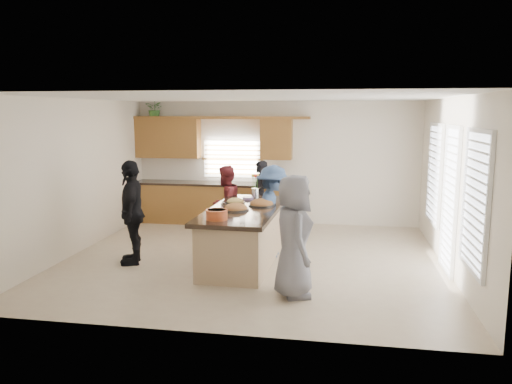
% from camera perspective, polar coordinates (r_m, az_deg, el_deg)
% --- Properties ---
extents(floor, '(6.50, 6.50, 0.00)m').
position_cam_1_polar(floor, '(8.85, -0.41, -7.69)').
color(floor, '#C2B090').
rests_on(floor, ground).
extents(room_shell, '(6.52, 6.02, 2.81)m').
position_cam_1_polar(room_shell, '(8.50, -0.42, 4.67)').
color(room_shell, silver).
rests_on(room_shell, ground).
extents(back_cabinetry, '(4.08, 0.66, 2.46)m').
position_cam_1_polar(back_cabinetry, '(11.58, -5.21, 0.92)').
color(back_cabinetry, '#905F29').
rests_on(back_cabinetry, ground).
extents(right_wall_glazing, '(0.06, 4.00, 2.25)m').
position_cam_1_polar(right_wall_glazing, '(8.48, 21.37, 0.22)').
color(right_wall_glazing, white).
rests_on(right_wall_glazing, ground).
extents(island, '(1.24, 2.74, 0.95)m').
position_cam_1_polar(island, '(8.57, -1.38, -5.12)').
color(island, tan).
rests_on(island, ground).
extents(platter_front, '(0.44, 0.44, 0.18)m').
position_cam_1_polar(platter_front, '(8.29, -2.33, -1.90)').
color(platter_front, black).
rests_on(platter_front, island).
extents(platter_mid, '(0.46, 0.46, 0.18)m').
position_cam_1_polar(platter_mid, '(8.68, 0.63, -1.39)').
color(platter_mid, black).
rests_on(platter_mid, island).
extents(platter_back, '(0.34, 0.34, 0.14)m').
position_cam_1_polar(platter_back, '(8.91, -2.38, -1.12)').
color(platter_back, black).
rests_on(platter_back, island).
extents(salad_bowl, '(0.33, 0.33, 0.15)m').
position_cam_1_polar(salad_bowl, '(7.58, -4.52, -2.53)').
color(salad_bowl, '#BD4B22').
rests_on(salad_bowl, island).
extents(clear_cup, '(0.08, 0.08, 0.10)m').
position_cam_1_polar(clear_cup, '(7.36, -1.56, -3.15)').
color(clear_cup, white).
rests_on(clear_cup, island).
extents(plate_stack, '(0.20, 0.20, 0.05)m').
position_cam_1_polar(plate_stack, '(9.28, -0.91, -0.72)').
color(plate_stack, '#B892D5').
rests_on(plate_stack, island).
extents(flower_vase, '(0.14, 0.14, 0.44)m').
position_cam_1_polar(flower_vase, '(9.50, -0.10, 0.73)').
color(flower_vase, silver).
rests_on(flower_vase, island).
extents(potted_plant, '(0.51, 0.48, 0.47)m').
position_cam_1_polar(potted_plant, '(11.95, -11.46, 9.32)').
color(potted_plant, '#3E752E').
rests_on(potted_plant, back_cabinetry).
extents(woman_left_back, '(0.58, 0.66, 1.53)m').
position_cam_1_polar(woman_left_back, '(10.76, 0.50, -0.47)').
color(woman_left_back, black).
rests_on(woman_left_back, ground).
extents(woman_left_mid, '(0.80, 0.89, 1.52)m').
position_cam_1_polar(woman_left_mid, '(9.94, -3.50, -1.33)').
color(woman_left_mid, maroon).
rests_on(woman_left_mid, ground).
extents(woman_left_front, '(0.72, 1.12, 1.77)m').
position_cam_1_polar(woman_left_front, '(8.70, -13.97, -2.25)').
color(woman_left_front, black).
rests_on(woman_left_front, ground).
extents(woman_right_back, '(0.65, 1.08, 1.64)m').
position_cam_1_polar(woman_right_back, '(8.87, 1.95, -2.20)').
color(woman_right_back, '#344C73').
rests_on(woman_right_back, ground).
extents(woman_right_front, '(0.77, 0.96, 1.72)m').
position_cam_1_polar(woman_right_front, '(6.96, 4.34, -5.07)').
color(woman_right_front, slate).
rests_on(woman_right_front, ground).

